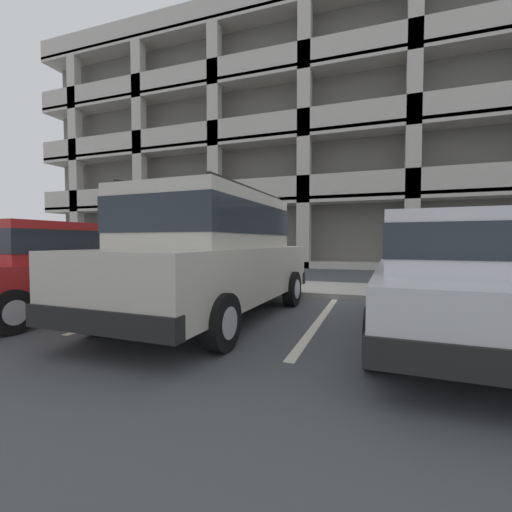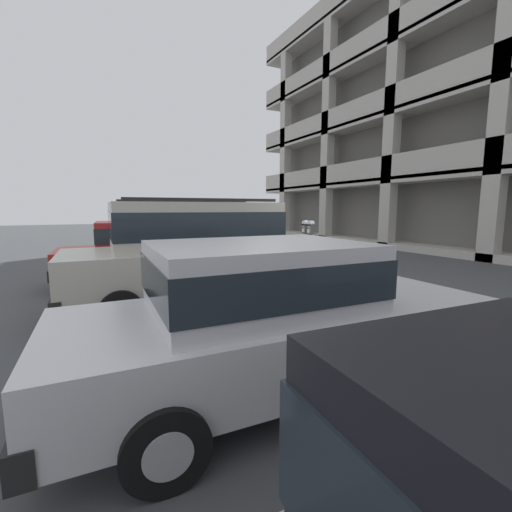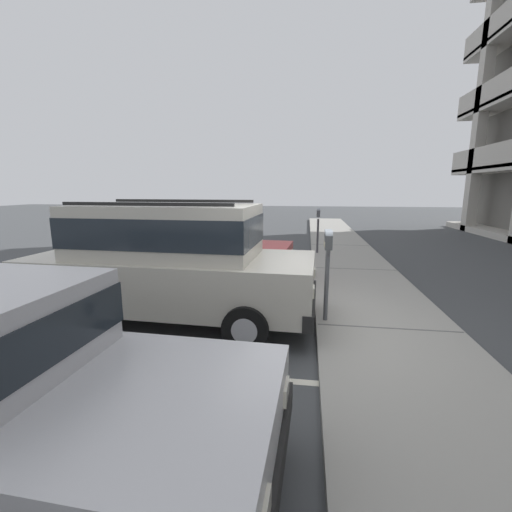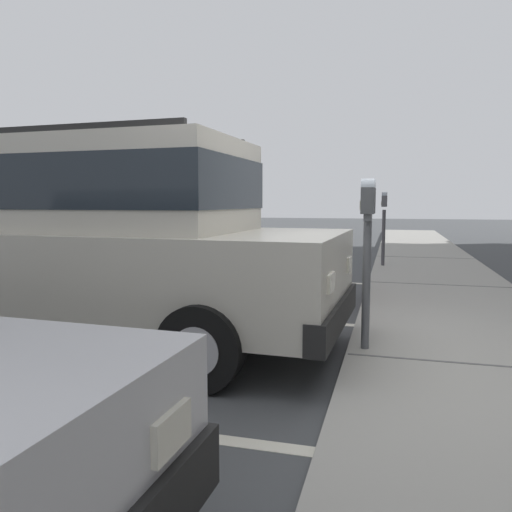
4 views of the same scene
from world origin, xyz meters
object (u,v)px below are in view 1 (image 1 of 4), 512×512
object	(u,v)px
red_sedan	(56,265)
parking_garage	(322,162)
silver_suv	(212,250)
parking_meter_near	(260,242)
dark_hatchback	(452,275)
parking_meter_far	(65,246)

from	to	relation	value
red_sedan	parking_garage	distance (m)	17.40
silver_suv	parking_meter_near	distance (m)	2.59
dark_hatchback	parking_meter_far	xyz separation A→B (m)	(-9.44, 2.84, 0.27)
silver_suv	parking_meter_far	bearing A→B (deg)	158.82
dark_hatchback	parking_garage	xyz separation A→B (m)	(-4.09, 16.24, 5.21)
silver_suv	parking_meter_far	xyz separation A→B (m)	(-6.11, 2.61, 0.01)
parking_meter_near	dark_hatchback	bearing A→B (deg)	-39.45
parking_garage	dark_hatchback	bearing A→B (deg)	-75.87
silver_suv	parking_meter_far	size ratio (longest dim) A/B	3.26
parking_meter_near	parking_garage	bearing A→B (deg)	92.89
silver_suv	parking_garage	bearing A→B (deg)	94.69
dark_hatchback	parking_meter_near	bearing A→B (deg)	142.58
red_sedan	parking_meter_far	xyz separation A→B (m)	(-3.32, 3.07, 0.27)
red_sedan	silver_suv	bearing A→B (deg)	13.39
red_sedan	parking_meter_far	world-z (taller)	parking_meter_far
red_sedan	dark_hatchback	world-z (taller)	same
dark_hatchback	silver_suv	bearing A→B (deg)	178.22
silver_suv	dark_hatchback	distance (m)	3.35
dark_hatchback	parking_garage	size ratio (longest dim) A/B	0.14
red_sedan	parking_meter_far	size ratio (longest dim) A/B	3.09
silver_suv	parking_garage	world-z (taller)	parking_garage
dark_hatchback	parking_garage	distance (m)	17.54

